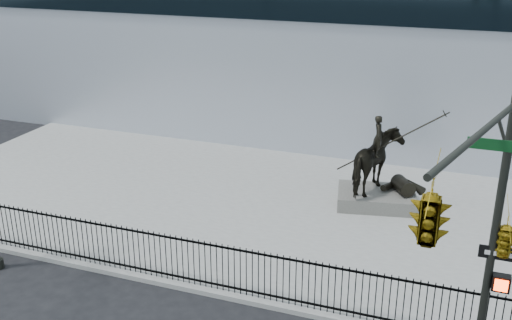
% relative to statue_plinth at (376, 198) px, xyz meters
% --- Properties ---
extents(ground, '(120.00, 120.00, 0.00)m').
position_rel_statue_plinth_xyz_m(ground, '(-3.30, -8.59, -0.42)').
color(ground, black).
rests_on(ground, ground).
extents(plaza, '(30.00, 12.00, 0.15)m').
position_rel_statue_plinth_xyz_m(plaza, '(-3.30, -1.59, -0.34)').
color(plaza, gray).
rests_on(plaza, ground).
extents(building, '(44.00, 14.00, 9.00)m').
position_rel_statue_plinth_xyz_m(building, '(-3.30, 11.41, 4.08)').
color(building, silver).
rests_on(building, ground).
extents(picket_fence, '(22.10, 0.10, 1.50)m').
position_rel_statue_plinth_xyz_m(picket_fence, '(-3.30, -7.34, 0.48)').
color(picket_fence, black).
rests_on(picket_fence, plaza).
extents(statue_plinth, '(3.19, 2.49, 0.54)m').
position_rel_statue_plinth_xyz_m(statue_plinth, '(0.00, 0.00, 0.00)').
color(statue_plinth, '#54524D').
rests_on(statue_plinth, plaza).
extents(equestrian_statue, '(3.61, 2.60, 3.11)m').
position_rel_statue_plinth_xyz_m(equestrian_statue, '(0.05, 0.01, 1.39)').
color(equestrian_statue, black).
rests_on(equestrian_statue, statue_plinth).
extents(traffic_signal_right, '(2.17, 6.86, 7.00)m').
position_rel_statue_plinth_xyz_m(traffic_signal_right, '(3.16, -10.59, 4.43)').
color(traffic_signal_right, black).
rests_on(traffic_signal_right, ground).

